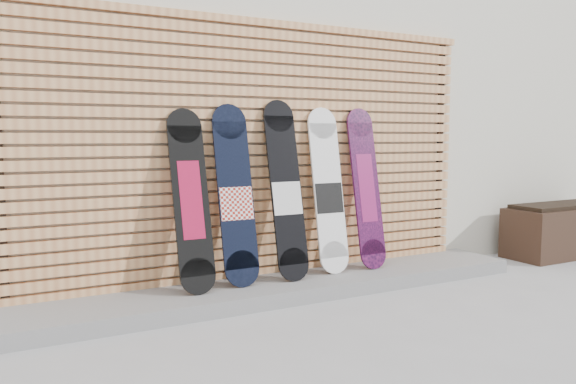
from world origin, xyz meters
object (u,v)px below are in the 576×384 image
Objects in this scene: snowboard_3 at (328,191)px; snowboard_4 at (366,188)px; snowboard_0 at (191,200)px; snowboard_2 at (286,191)px; snowboard_1 at (236,196)px; planter_box at (560,230)px.

snowboard_3 is 1.00× the size of snowboard_4.
snowboard_0 is 1.67m from snowboard_4.
snowboard_2 is 1.04× the size of snowboard_4.
snowboard_4 is at bearing 0.89° from snowboard_0.
snowboard_2 is 0.84m from snowboard_4.
snowboard_1 reaches higher than snowboard_3.
snowboard_1 is 0.45m from snowboard_2.
planter_box is at bearing -2.63° from snowboard_1.
snowboard_2 is at bearing 0.16° from snowboard_0.
planter_box is at bearing -2.15° from snowboard_0.
snowboard_0 is (-4.16, 0.16, 0.54)m from planter_box.
snowboard_0 is 0.38m from snowboard_1.
snowboard_4 is (1.29, 0.01, 0.01)m from snowboard_1.
snowboard_0 is 0.83m from snowboard_2.
snowboard_3 is at bearing 1.51° from snowboard_0.
snowboard_4 is at bearing 175.81° from planter_box.
snowboard_2 is at bearing -175.92° from snowboard_3.
snowboard_3 is (1.27, 0.03, 0.01)m from snowboard_0.
snowboard_2 reaches higher than snowboard_4.
snowboard_2 reaches higher than snowboard_1.
snowboard_1 is at bearing -179.63° from snowboard_4.
snowboard_4 is at bearing -1.03° from snowboard_3.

